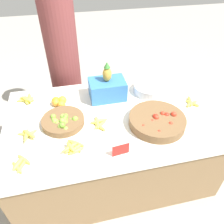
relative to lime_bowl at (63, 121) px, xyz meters
The scene contains 15 objects.
ground_plane 0.84m from the lime_bowl, ahead, with size 12.00×12.00×0.00m, color #A39E93.
market_table 0.57m from the lime_bowl, ahead, with size 1.85×1.19×0.69m.
lime_bowl is the anchor object (origin of this frame).
tomato_basket 0.79m from the lime_bowl, 12.82° to the right, with size 0.47×0.47×0.11m.
orange_pile 0.28m from the lime_bowl, 94.88° to the left, with size 0.14×0.14×0.08m.
metal_bowl 0.93m from the lime_bowl, 18.74° to the left, with size 0.32×0.32×0.08m.
price_sign 0.58m from the lime_bowl, 47.39° to the right, with size 0.13×0.02×0.10m.
produce_crate 0.54m from the lime_bowl, 34.24° to the left, with size 0.34×0.24×0.38m.
banana_bunch_middle_left 0.30m from the lime_bowl, 78.85° to the right, with size 0.18×0.17×0.06m.
banana_bunch_front_right 0.52m from the lime_bowl, 128.34° to the left, with size 0.17×0.16×0.06m.
banana_bunch_front_left 0.30m from the lime_bowl, 14.13° to the right, with size 0.15×0.20×0.03m.
banana_bunch_back_center 1.19m from the lime_bowl, ahead, with size 0.15×0.18×0.03m.
banana_bunch_middle_right 0.30m from the lime_bowl, 163.18° to the right, with size 0.16×0.17×0.06m.
banana_bunch_front_center 0.48m from the lime_bowl, 131.07° to the right, with size 0.14×0.19×0.04m.
vendor_person 0.93m from the lime_bowl, 85.92° to the left, with size 0.36×0.36×1.74m.
Camera 1 is at (-0.32, -1.43, 1.95)m, focal length 35.00 mm.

